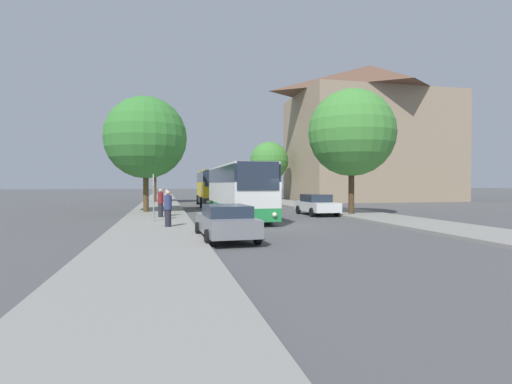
{
  "coord_description": "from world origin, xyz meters",
  "views": [
    {
      "loc": [
        -6.5,
        -20.51,
        2.25
      ],
      "look_at": [
        0.69,
        10.75,
        1.57
      ],
      "focal_mm": 28.0,
      "sensor_mm": 36.0,
      "label": 1
    }
  ],
  "objects_px": {
    "bus_middle": "(212,188)",
    "parked_car_left_curb": "(226,222)",
    "pedestrian_waiting_near": "(161,203)",
    "pedestrian_waiting_far": "(168,208)",
    "bus_front": "(238,190)",
    "pedestrian_walking_back": "(167,203)",
    "tree_left_far": "(146,138)",
    "bus_stop_sign": "(153,192)",
    "tree_left_near": "(154,147)",
    "tree_right_near": "(352,133)",
    "tree_right_mid": "(269,161)",
    "parked_car_right_near": "(316,204)",
    "parked_car_right_far": "(261,197)"
  },
  "relations": [
    {
      "from": "parked_car_right_near",
      "to": "pedestrian_waiting_near",
      "type": "bearing_deg",
      "value": 4.99
    },
    {
      "from": "parked_car_left_curb",
      "to": "tree_left_far",
      "type": "relative_size",
      "value": 0.53
    },
    {
      "from": "bus_stop_sign",
      "to": "tree_right_near",
      "type": "height_order",
      "value": "tree_right_near"
    },
    {
      "from": "bus_front",
      "to": "tree_right_near",
      "type": "height_order",
      "value": "tree_right_near"
    },
    {
      "from": "bus_middle",
      "to": "parked_car_left_curb",
      "type": "relative_size",
      "value": 2.49
    },
    {
      "from": "parked_car_right_near",
      "to": "bus_stop_sign",
      "type": "height_order",
      "value": "bus_stop_sign"
    },
    {
      "from": "bus_middle",
      "to": "pedestrian_waiting_near",
      "type": "bearing_deg",
      "value": -107.2
    },
    {
      "from": "pedestrian_walking_back",
      "to": "tree_left_far",
      "type": "relative_size",
      "value": 0.2
    },
    {
      "from": "tree_left_far",
      "to": "tree_right_near",
      "type": "height_order",
      "value": "tree_right_near"
    },
    {
      "from": "bus_middle",
      "to": "parked_car_left_curb",
      "type": "xyz_separation_m",
      "value": [
        -2.3,
        -24.37,
        -1.1
      ]
    },
    {
      "from": "parked_car_left_curb",
      "to": "pedestrian_waiting_near",
      "type": "bearing_deg",
      "value": 102.05
    },
    {
      "from": "bus_stop_sign",
      "to": "tree_left_near",
      "type": "bearing_deg",
      "value": 91.18
    },
    {
      "from": "parked_car_left_curb",
      "to": "parked_car_right_near",
      "type": "xyz_separation_m",
      "value": [
        8.2,
        11.1,
        0.02
      ]
    },
    {
      "from": "tree_right_mid",
      "to": "bus_middle",
      "type": "bearing_deg",
      "value": -127.61
    },
    {
      "from": "pedestrian_walking_back",
      "to": "tree_left_far",
      "type": "bearing_deg",
      "value": -134.66
    },
    {
      "from": "parked_car_right_near",
      "to": "bus_stop_sign",
      "type": "distance_m",
      "value": 11.8
    },
    {
      "from": "parked_car_right_near",
      "to": "tree_right_near",
      "type": "xyz_separation_m",
      "value": [
        2.14,
        -1.12,
        5.01
      ]
    },
    {
      "from": "parked_car_right_near",
      "to": "bus_stop_sign",
      "type": "xyz_separation_m",
      "value": [
        -11.16,
        -3.68,
        1.01
      ]
    },
    {
      "from": "pedestrian_waiting_far",
      "to": "bus_front",
      "type": "bearing_deg",
      "value": 132.08
    },
    {
      "from": "tree_left_far",
      "to": "tree_right_near",
      "type": "bearing_deg",
      "value": -20.06
    },
    {
      "from": "parked_car_right_near",
      "to": "tree_left_near",
      "type": "height_order",
      "value": "tree_left_near"
    },
    {
      "from": "pedestrian_waiting_near",
      "to": "tree_right_near",
      "type": "relative_size",
      "value": 0.21
    },
    {
      "from": "bus_middle",
      "to": "pedestrian_waiting_far",
      "type": "relative_size",
      "value": 6.43
    },
    {
      "from": "bus_front",
      "to": "tree_right_mid",
      "type": "relative_size",
      "value": 1.55
    },
    {
      "from": "pedestrian_waiting_near",
      "to": "pedestrian_waiting_far",
      "type": "xyz_separation_m",
      "value": [
        0.4,
        -5.83,
        -0.01
      ]
    },
    {
      "from": "parked_car_left_curb",
      "to": "parked_car_right_near",
      "type": "relative_size",
      "value": 1.03
    },
    {
      "from": "pedestrian_waiting_near",
      "to": "tree_left_far",
      "type": "xyz_separation_m",
      "value": [
        -1.11,
        5.04,
        4.6
      ]
    },
    {
      "from": "bus_stop_sign",
      "to": "tree_right_mid",
      "type": "xyz_separation_m",
      "value": [
        14.3,
        28.68,
        3.47
      ]
    },
    {
      "from": "tree_left_far",
      "to": "tree_left_near",
      "type": "bearing_deg",
      "value": 89.14
    },
    {
      "from": "bus_stop_sign",
      "to": "pedestrian_walking_back",
      "type": "height_order",
      "value": "bus_stop_sign"
    },
    {
      "from": "parked_car_left_curb",
      "to": "pedestrian_waiting_near",
      "type": "relative_size",
      "value": 2.56
    },
    {
      "from": "tree_right_near",
      "to": "bus_stop_sign",
      "type": "bearing_deg",
      "value": -169.1
    },
    {
      "from": "parked_car_right_far",
      "to": "pedestrian_waiting_far",
      "type": "bearing_deg",
      "value": 64.68
    },
    {
      "from": "bus_stop_sign",
      "to": "parked_car_right_near",
      "type": "bearing_deg",
      "value": 18.27
    },
    {
      "from": "pedestrian_waiting_far",
      "to": "parked_car_left_curb",
      "type": "bearing_deg",
      "value": 17.68
    },
    {
      "from": "bus_front",
      "to": "tree_left_far",
      "type": "xyz_separation_m",
      "value": [
        -5.99,
        5.17,
        3.84
      ]
    },
    {
      "from": "bus_front",
      "to": "pedestrian_waiting_near",
      "type": "height_order",
      "value": "bus_front"
    },
    {
      "from": "bus_front",
      "to": "pedestrian_walking_back",
      "type": "bearing_deg",
      "value": 168.55
    },
    {
      "from": "bus_stop_sign",
      "to": "pedestrian_waiting_far",
      "type": "height_order",
      "value": "bus_stop_sign"
    },
    {
      "from": "bus_front",
      "to": "bus_stop_sign",
      "type": "height_order",
      "value": "bus_front"
    },
    {
      "from": "tree_right_near",
      "to": "tree_left_far",
      "type": "bearing_deg",
      "value": 159.94
    },
    {
      "from": "parked_car_right_near",
      "to": "pedestrian_waiting_far",
      "type": "distance_m",
      "value": 12.46
    },
    {
      "from": "tree_left_near",
      "to": "tree_left_far",
      "type": "xyz_separation_m",
      "value": [
        -0.25,
        -16.54,
        -0.78
      ]
    },
    {
      "from": "bus_stop_sign",
      "to": "tree_right_mid",
      "type": "relative_size",
      "value": 0.34
    },
    {
      "from": "tree_left_far",
      "to": "pedestrian_waiting_near",
      "type": "bearing_deg",
      "value": -77.61
    },
    {
      "from": "pedestrian_waiting_near",
      "to": "tree_left_far",
      "type": "bearing_deg",
      "value": 117.62
    },
    {
      "from": "pedestrian_waiting_far",
      "to": "tree_right_mid",
      "type": "height_order",
      "value": "tree_right_mid"
    },
    {
      "from": "bus_front",
      "to": "tree_left_far",
      "type": "bearing_deg",
      "value": 139.45
    },
    {
      "from": "bus_front",
      "to": "tree_right_near",
      "type": "xyz_separation_m",
      "value": [
        8.05,
        0.04,
        3.96
      ]
    },
    {
      "from": "pedestrian_waiting_far",
      "to": "tree_left_far",
      "type": "bearing_deg",
      "value": 178.16
    }
  ]
}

